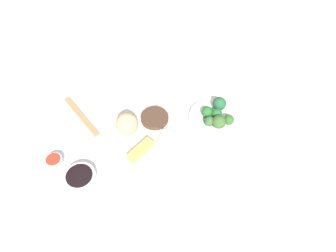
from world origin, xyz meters
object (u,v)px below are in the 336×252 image
object	(u,v)px
soy_sauce_bowl	(80,178)
chopsticks_pair	(81,116)
main_plate	(148,137)
broccoli_plate	(216,118)
sauce_ramekin_sweet_and_sour	(54,162)

from	to	relation	value
soy_sauce_bowl	chopsticks_pair	bearing A→B (deg)	-75.68
soy_sauce_bowl	main_plate	bearing A→B (deg)	-135.79
main_plate	broccoli_plate	xyz separation A→B (m)	(-0.23, -0.11, -0.00)
main_plate	sauce_ramekin_sweet_and_sour	world-z (taller)	sauce_ramekin_sweet_and_sour
soy_sauce_bowl	chopsticks_pair	world-z (taller)	soy_sauce_bowl
main_plate	broccoli_plate	world-z (taller)	main_plate
sauce_ramekin_sweet_and_sour	soy_sauce_bowl	bearing A→B (deg)	152.33
soy_sauce_bowl	sauce_ramekin_sweet_and_sour	world-z (taller)	soy_sauce_bowl
main_plate	sauce_ramekin_sweet_and_sour	xyz separation A→B (m)	(0.29, 0.13, 0.01)
main_plate	sauce_ramekin_sweet_and_sour	distance (m)	0.32
soy_sauce_bowl	chopsticks_pair	size ratio (longest dim) A/B	0.45
main_plate	broccoli_plate	bearing A→B (deg)	-155.25
broccoli_plate	soy_sauce_bowl	distance (m)	0.51
broccoli_plate	sauce_ramekin_sweet_and_sour	size ratio (longest dim) A/B	3.46
soy_sauce_bowl	sauce_ramekin_sweet_and_sour	distance (m)	0.11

